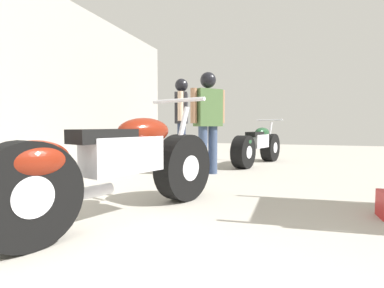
{
  "coord_description": "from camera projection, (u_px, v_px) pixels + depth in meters",
  "views": [
    {
      "loc": [
        0.79,
        -0.28,
        0.78
      ],
      "look_at": [
        -0.47,
        3.48,
        0.53
      ],
      "focal_mm": 27.77,
      "sensor_mm": 36.0,
      "label": 1
    }
  ],
  "objects": [
    {
      "name": "ground_plane",
      "position": [
        229.0,
        183.0,
        4.01
      ],
      "size": [
        17.46,
        17.46,
        0.0
      ],
      "primitive_type": "plane",
      "color": "#A8A399"
    },
    {
      "name": "mechanic_with_helmet",
      "position": [
        208.0,
        113.0,
        4.7
      ],
      "size": [
        0.49,
        0.55,
        1.62
      ],
      "color": "#384766",
      "rests_on": "ground_plane"
    },
    {
      "name": "garage_partition_left",
      "position": [
        51.0,
        83.0,
        4.86
      ],
      "size": [
        0.08,
        8.0,
        2.96
      ],
      "primitive_type": "cube",
      "color": "#A3A099",
      "rests_on": "ground_plane"
    },
    {
      "name": "mechanic_in_blue",
      "position": [
        182.0,
        113.0,
        6.07
      ],
      "size": [
        0.36,
        0.68,
        1.73
      ],
      "color": "#2D3851",
      "rests_on": "ground_plane"
    },
    {
      "name": "motorcycle_maroon_cruiser",
      "position": [
        119.0,
        166.0,
        2.43
      ],
      "size": [
        1.01,
        2.19,
        1.05
      ],
      "color": "black",
      "rests_on": "ground_plane"
    },
    {
      "name": "motorcycle_black_naked",
      "position": [
        257.0,
        146.0,
        5.89
      ],
      "size": [
        0.84,
        1.93,
        0.91
      ],
      "color": "black",
      "rests_on": "ground_plane"
    }
  ]
}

